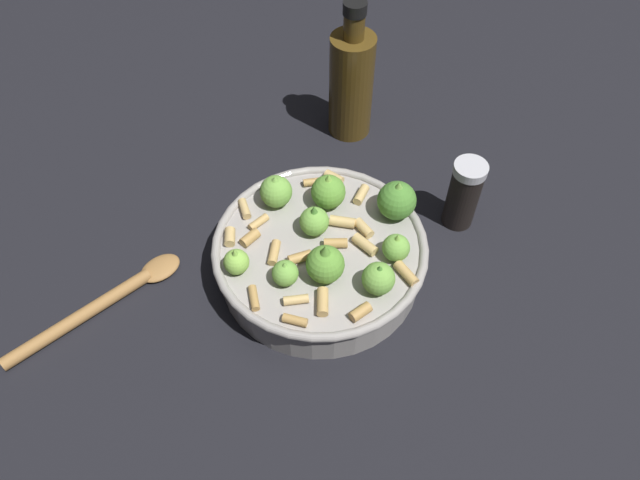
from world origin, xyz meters
TOP-DOWN VIEW (x-y plane):
  - ground_plane at (0.00, 0.00)m, footprint 2.40×2.40m
  - cooking_pan at (-0.00, -0.00)m, footprint 0.26×0.26m
  - pepper_shaker at (-0.18, -0.09)m, footprint 0.04×0.04m
  - olive_oil_bottle at (-0.03, -0.27)m, footprint 0.06×0.06m
  - wooden_spoon at (0.25, 0.07)m, footprint 0.18×0.18m

SIDE VIEW (x-z plane):
  - ground_plane at x=0.00m, z-range 0.00..0.00m
  - wooden_spoon at x=0.25m, z-range 0.00..0.02m
  - cooking_pan at x=0.00m, z-range -0.02..0.09m
  - pepper_shaker at x=-0.18m, z-range 0.00..0.10m
  - olive_oil_bottle at x=-0.03m, z-range -0.02..0.19m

